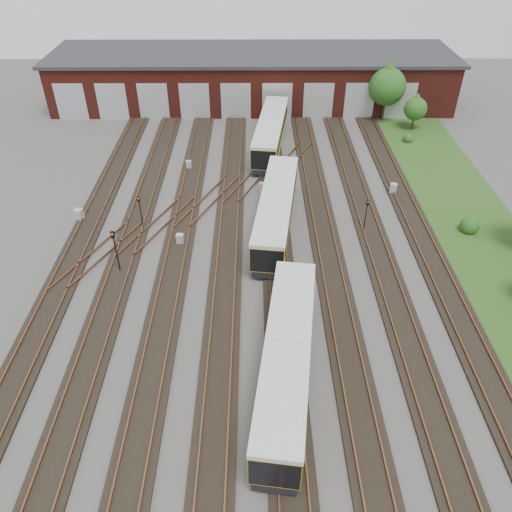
{
  "coord_description": "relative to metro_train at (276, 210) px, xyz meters",
  "views": [
    {
      "loc": [
        0.13,
        -25.59,
        23.72
      ],
      "look_at": [
        0.28,
        3.12,
        2.0
      ],
      "focal_mm": 35.0,
      "sensor_mm": 36.0,
      "label": 1
    }
  ],
  "objects": [
    {
      "name": "bush_1",
      "position": [
        15.56,
        17.53,
        -1.28
      ],
      "size": [
        1.12,
        1.12,
        1.12
      ],
      "primitive_type": "sphere",
      "color": "#194313",
      "rests_on": "ground"
    },
    {
      "name": "relay_cabinet_4",
      "position": [
        11.24,
        5.88,
        -1.32
      ],
      "size": [
        0.76,
        0.69,
        1.04
      ],
      "primitive_type": "cube",
      "rotation": [
        0.0,
        0.0,
        -0.33
      ],
      "color": "#A5A8AA",
      "rests_on": "ground"
    },
    {
      "name": "signal_mast_1",
      "position": [
        -11.99,
        -5.75,
        0.5
      ],
      "size": [
        0.28,
        0.26,
        3.68
      ],
      "rotation": [
        0.0,
        0.0,
        0.02
      ],
      "color": "black",
      "rests_on": "ground"
    },
    {
      "name": "track_network",
      "position": [
        -2.17,
        -9.01,
        -1.74
      ],
      "size": [
        30.4,
        70.0,
        0.33
      ],
      "color": "black",
      "rests_on": "ground"
    },
    {
      "name": "tree_0",
      "position": [
        14.0,
        23.93,
        2.82
      ],
      "size": [
        4.38,
        4.38,
        7.26
      ],
      "color": "#2D2314",
      "rests_on": "ground"
    },
    {
      "name": "relay_cabinet_0",
      "position": [
        -16.98,
        1.39,
        -1.29
      ],
      "size": [
        0.77,
        0.69,
        1.11
      ],
      "primitive_type": "cube",
      "rotation": [
        0.0,
        0.0,
        -0.21
      ],
      "color": "#A5A8AA",
      "rests_on": "ground"
    },
    {
      "name": "metro_train",
      "position": [
        0.0,
        0.0,
        0.0
      ],
      "size": [
        4.47,
        46.51,
        2.95
      ],
      "rotation": [
        0.0,
        0.0,
        -0.13
      ],
      "color": "black",
      "rests_on": "ground"
    },
    {
      "name": "bush_0",
      "position": [
        16.23,
        -0.46,
        -1.05
      ],
      "size": [
        1.58,
        1.58,
        1.58
      ],
      "primitive_type": "sphere",
      "color": "#194313",
      "rests_on": "ground"
    },
    {
      "name": "signal_mast_0",
      "position": [
        -11.35,
        0.39,
        0.07
      ],
      "size": [
        0.27,
        0.25,
        2.97
      ],
      "rotation": [
        0.0,
        0.0,
        0.23
      ],
      "color": "black",
      "rests_on": "ground"
    },
    {
      "name": "maintenance_shed",
      "position": [
        -2.01,
        30.37,
        1.36
      ],
      "size": [
        51.0,
        12.5,
        6.35
      ],
      "color": "#581C16",
      "rests_on": "ground"
    },
    {
      "name": "signal_mast_3",
      "position": [
        7.42,
        -0.26,
        0.03
      ],
      "size": [
        0.23,
        0.22,
        2.94
      ],
      "rotation": [
        0.0,
        0.0,
        -0.02
      ],
      "color": "black",
      "rests_on": "ground"
    },
    {
      "name": "relay_cabinet_3",
      "position": [
        -0.98,
        6.05,
        -1.32
      ],
      "size": [
        0.75,
        0.68,
        1.05
      ],
      "primitive_type": "cube",
      "rotation": [
        0.0,
        0.0,
        -0.29
      ],
      "color": "#A5A8AA",
      "rests_on": "ground"
    },
    {
      "name": "relay_cabinet_2",
      "position": [
        -7.83,
        -2.21,
        -1.37
      ],
      "size": [
        0.62,
        0.54,
        0.95
      ],
      "primitive_type": "cube",
      "rotation": [
        0.0,
        0.0,
        -0.11
      ],
      "color": "#A5A8AA",
      "rests_on": "ground"
    },
    {
      "name": "ground",
      "position": [
        -2.0,
        -9.6,
        -1.84
      ],
      "size": [
        120.0,
        120.0,
        0.0
      ],
      "primitive_type": "plane",
      "color": "#413F3D",
      "rests_on": "ground"
    },
    {
      "name": "signal_mast_2",
      "position": [
        -0.46,
        -1.33,
        0.01
      ],
      "size": [
        0.27,
        0.26,
        2.89
      ],
      "rotation": [
        0.0,
        0.0,
        -0.3
      ],
      "color": "black",
      "rests_on": "ground"
    },
    {
      "name": "tree_1",
      "position": [
        16.93,
        21.09,
        0.96
      ],
      "size": [
        2.63,
        2.63,
        4.37
      ],
      "color": "#2D2314",
      "rests_on": "ground"
    },
    {
      "name": "grass_verge",
      "position": [
        17.0,
        0.4,
        -1.82
      ],
      "size": [
        8.0,
        55.0,
        0.05
      ],
      "primitive_type": "cube",
      "color": "#1F4517",
      "rests_on": "ground"
    },
    {
      "name": "relay_cabinet_1",
      "position": [
        -8.49,
        11.01,
        -1.4
      ],
      "size": [
        0.58,
        0.51,
        0.89
      ],
      "primitive_type": "cube",
      "rotation": [
        0.0,
        0.0,
        0.11
      ],
      "color": "#A5A8AA",
      "rests_on": "ground"
    },
    {
      "name": "bush_2",
      "position": [
        18.91,
        25.17,
        -1.12
      ],
      "size": [
        1.44,
        1.44,
        1.44
      ],
      "primitive_type": "sphere",
      "color": "#194313",
      "rests_on": "ground"
    }
  ]
}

